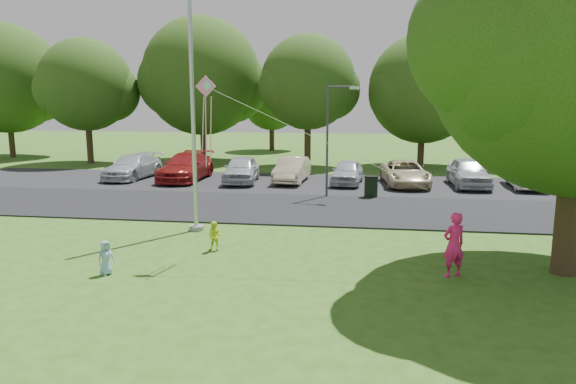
# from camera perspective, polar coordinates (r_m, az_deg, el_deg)

# --- Properties ---
(ground) EXTENTS (120.00, 120.00, 0.00)m
(ground) POSITION_cam_1_polar(r_m,az_deg,el_deg) (12.52, -1.91, -10.45)
(ground) COLOR #2C5817
(ground) RESTS_ON ground
(park_road) EXTENTS (60.00, 6.00, 0.06)m
(park_road) POSITION_cam_1_polar(r_m,az_deg,el_deg) (21.10, 2.40, -1.86)
(park_road) COLOR black
(park_road) RESTS_ON ground
(parking_strip) EXTENTS (42.00, 7.00, 0.06)m
(parking_strip) POSITION_cam_1_polar(r_m,az_deg,el_deg) (27.47, 3.80, 0.91)
(parking_strip) COLOR black
(parking_strip) RESTS_ON ground
(flagpole) EXTENTS (0.50, 0.50, 10.00)m
(flagpole) POSITION_cam_1_polar(r_m,az_deg,el_deg) (17.46, -10.54, 9.17)
(flagpole) COLOR #B7BABF
(flagpole) RESTS_ON ground
(street_lamp) EXTENTS (1.44, 0.43, 5.15)m
(street_lamp) POSITION_cam_1_polar(r_m,az_deg,el_deg) (23.30, 4.88, 6.85)
(street_lamp) COLOR #3F3F44
(street_lamp) RESTS_ON ground
(trash_can) EXTENTS (0.65, 0.65, 1.02)m
(trash_can) POSITION_cam_1_polar(r_m,az_deg,el_deg) (23.76, 9.21, 0.56)
(trash_can) COLOR black
(trash_can) RESTS_ON ground
(tree_row) EXTENTS (64.35, 11.94, 10.88)m
(tree_row) POSITION_cam_1_polar(r_m,az_deg,el_deg) (35.80, 7.63, 12.09)
(tree_row) COLOR #332316
(tree_row) RESTS_ON ground
(horizon_trees) EXTENTS (77.46, 7.20, 7.02)m
(horizon_trees) POSITION_cam_1_polar(r_m,az_deg,el_deg) (45.46, 10.92, 9.78)
(horizon_trees) COLOR #332316
(horizon_trees) RESTS_ON ground
(parked_cars) EXTENTS (22.99, 5.12, 1.49)m
(parked_cars) POSITION_cam_1_polar(r_m,az_deg,el_deg) (27.49, 1.96, 2.46)
(parked_cars) COLOR #B2B7BF
(parked_cars) RESTS_ON ground
(woman) EXTENTS (0.72, 0.62, 1.66)m
(woman) POSITION_cam_1_polar(r_m,az_deg,el_deg) (13.60, 17.94, -5.59)
(woman) COLOR #F12071
(woman) RESTS_ON ground
(child_yellow) EXTENTS (0.44, 0.35, 0.90)m
(child_yellow) POSITION_cam_1_polar(r_m,az_deg,el_deg) (15.35, -8.13, -4.90)
(child_yellow) COLOR #E1FA27
(child_yellow) RESTS_ON ground
(child_blue) EXTENTS (0.48, 0.52, 0.89)m
(child_blue) POSITION_cam_1_polar(r_m,az_deg,el_deg) (13.99, -19.59, -6.89)
(child_blue) COLOR #86AACE
(child_blue) RESTS_ON ground
(kite) EXTENTS (6.84, 0.92, 3.18)m
(kite) POSITION_cam_1_polar(r_m,az_deg,el_deg) (14.14, -8.37, 9.48)
(kite) COLOR pink
(kite) RESTS_ON ground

